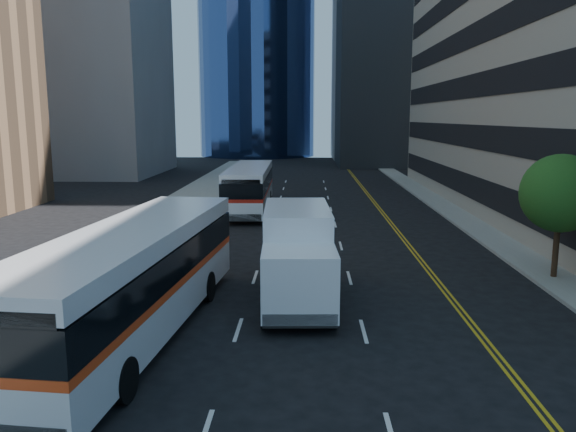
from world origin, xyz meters
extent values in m
plane|color=black|center=(0.00, 0.00, 0.00)|extent=(160.00, 160.00, 0.00)
cube|color=gray|center=(-10.50, 25.00, 0.07)|extent=(5.00, 90.00, 0.15)
cube|color=gray|center=(9.00, 25.00, 0.07)|extent=(2.00, 90.00, 0.15)
cube|color=gray|center=(-28.00, 52.00, 17.50)|extent=(18.00, 18.00, 35.00)
cylinder|color=#332114|center=(9.00, 8.00, 1.25)|extent=(0.24, 0.24, 2.20)
sphere|color=#134517|center=(9.00, 8.00, 3.65)|extent=(3.20, 3.20, 3.20)
cube|color=silver|center=(-6.60, 1.40, 0.99)|extent=(4.08, 13.47, 1.22)
cube|color=#EE4316|center=(-6.60, 1.40, 1.71)|extent=(4.10, 13.49, 0.24)
cube|color=black|center=(-6.60, 1.40, 2.32)|extent=(4.10, 13.49, 0.99)
cube|color=silver|center=(-6.60, 1.40, 3.15)|extent=(4.08, 13.47, 0.55)
cylinder|color=black|center=(-8.28, -2.44, 0.55)|extent=(0.43, 1.13, 1.11)
cylinder|color=black|center=(-5.65, -2.68, 0.55)|extent=(0.43, 1.13, 1.11)
cylinder|color=black|center=(-7.59, 5.05, 0.55)|extent=(0.43, 1.13, 1.11)
cylinder|color=black|center=(-4.96, 4.81, 0.55)|extent=(0.43, 1.13, 1.11)
cube|color=white|center=(-5.43, 25.20, 0.93)|extent=(2.85, 12.42, 1.14)
cube|color=red|center=(-5.43, 25.20, 1.60)|extent=(2.87, 12.44, 0.23)
cube|color=black|center=(-5.43, 25.20, 2.17)|extent=(2.87, 12.44, 0.93)
cube|color=white|center=(-5.43, 25.20, 2.94)|extent=(2.85, 12.42, 0.52)
cylinder|color=black|center=(-6.60, 21.47, 0.52)|extent=(0.32, 1.04, 1.03)
cylinder|color=black|center=(-4.16, 21.51, 0.52)|extent=(0.32, 1.04, 1.03)
cylinder|color=black|center=(-6.70, 28.49, 0.52)|extent=(0.32, 1.04, 1.03)
cylinder|color=black|center=(-4.25, 28.52, 0.52)|extent=(0.32, 1.04, 1.03)
cube|color=white|center=(-1.55, 2.44, 1.46)|extent=(2.50, 2.30, 2.11)
cube|color=black|center=(-1.52, 1.48, 1.86)|extent=(2.21, 0.15, 1.11)
cube|color=white|center=(-1.69, 5.95, 2.06)|extent=(2.60, 4.91, 2.61)
cube|color=black|center=(-1.65, 4.85, 0.55)|extent=(2.07, 6.70, 0.25)
cylinder|color=black|center=(-2.63, 2.20, 0.48)|extent=(0.32, 0.98, 0.96)
cylinder|color=black|center=(-0.46, 2.28, 0.48)|extent=(0.32, 0.98, 0.96)
cylinder|color=black|center=(-2.83, 7.22, 0.48)|extent=(0.32, 0.98, 0.96)
cylinder|color=black|center=(-0.66, 7.30, 0.48)|extent=(0.32, 0.98, 0.96)
camera|label=1|loc=(-1.35, -14.96, 6.70)|focal=35.00mm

